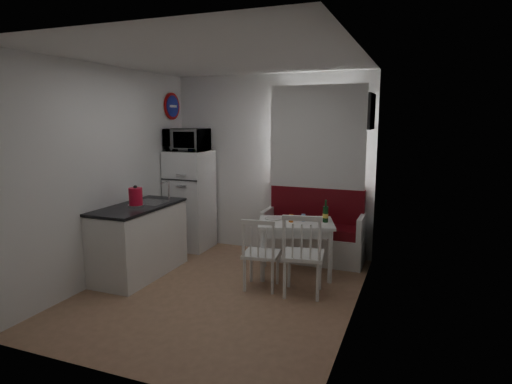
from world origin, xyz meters
TOP-DOWN VIEW (x-y plane):
  - floor at (0.00, 0.00)m, footprint 3.00×3.50m
  - ceiling at (0.00, 0.00)m, footprint 3.00×3.50m
  - wall_back at (0.00, 1.75)m, footprint 3.00×0.02m
  - wall_front at (0.00, -1.75)m, footprint 3.00×0.02m
  - wall_left at (-1.50, 0.00)m, footprint 0.02×3.50m
  - wall_right at (1.50, 0.00)m, footprint 0.02×3.50m
  - window at (0.70, 1.72)m, footprint 1.22×0.06m
  - curtain at (0.70, 1.65)m, footprint 1.35×0.02m
  - kitchen_counter at (-1.20, 0.16)m, footprint 0.62×1.32m
  - wall_sign at (-1.47, 1.45)m, footprint 0.03×0.40m
  - picture_frame at (1.48, 1.10)m, footprint 0.04×0.52m
  - bench at (0.71, 1.51)m, footprint 1.40×0.54m
  - dining_table at (0.64, 0.87)m, footprint 1.08×0.90m
  - chair_left at (0.39, 0.21)m, footprint 0.45×0.43m
  - chair_right at (0.89, 0.20)m, footprint 0.51×0.49m
  - fridge at (-1.18, 1.40)m, footprint 0.60×0.60m
  - microwave at (-1.18, 1.35)m, footprint 0.60×0.40m
  - kettle at (-1.15, 0.05)m, footprint 0.20×0.20m
  - wine_bottle at (0.99, 0.97)m, footprint 0.07×0.07m
  - drinking_glass_orange at (0.59, 0.82)m, footprint 0.06×0.06m
  - drinking_glass_blue at (0.72, 0.92)m, footprint 0.05×0.05m
  - plate at (0.34, 0.89)m, footprint 0.23×0.23m

SIDE VIEW (x-z plane):
  - floor at x=0.00m, z-range -0.01..0.01m
  - bench at x=0.71m, z-range -0.17..0.83m
  - kitchen_counter at x=-1.20m, z-range -0.12..1.04m
  - chair_left at x=0.39m, z-range 0.30..0.76m
  - chair_right at x=0.89m, z-range 0.33..0.84m
  - dining_table at x=0.64m, z-range 0.27..0.96m
  - plate at x=0.34m, z-range 0.69..0.71m
  - drinking_glass_blue at x=0.72m, z-range 0.69..0.79m
  - drinking_glass_orange at x=0.59m, z-range 0.69..0.79m
  - fridge at x=-1.18m, z-range 0.00..1.49m
  - wine_bottle at x=0.99m, z-range 0.69..0.98m
  - kettle at x=-1.15m, z-range 0.90..1.16m
  - wall_back at x=0.00m, z-range 0.00..2.60m
  - wall_front at x=0.00m, z-range 0.00..2.60m
  - wall_left at x=-1.50m, z-range 0.00..2.60m
  - wall_right at x=1.50m, z-range 0.00..2.60m
  - window at x=0.70m, z-range 0.89..2.36m
  - microwave at x=-1.18m, z-range 1.49..1.82m
  - curtain at x=0.70m, z-range 0.93..2.42m
  - picture_frame at x=1.48m, z-range 1.84..2.26m
  - wall_sign at x=-1.47m, z-range 1.95..2.35m
  - ceiling at x=0.00m, z-range 2.59..2.61m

